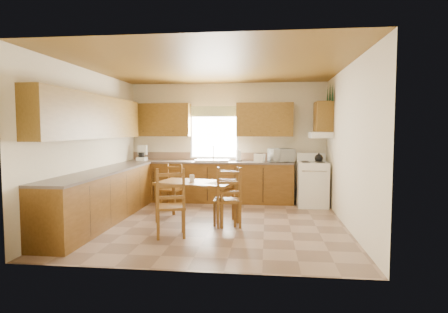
# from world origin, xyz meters

# --- Properties ---
(floor) EXTENTS (4.50, 4.50, 0.00)m
(floor) POSITION_xyz_m (0.00, 0.00, 0.00)
(floor) COLOR #8A6E5B
(floor) RESTS_ON ground
(ceiling) EXTENTS (4.50, 4.50, 0.00)m
(ceiling) POSITION_xyz_m (0.00, 0.00, 2.70)
(ceiling) COLOR brown
(ceiling) RESTS_ON floor
(wall_left) EXTENTS (4.50, 4.50, 0.00)m
(wall_left) POSITION_xyz_m (-2.25, 0.00, 1.35)
(wall_left) COLOR beige
(wall_left) RESTS_ON floor
(wall_right) EXTENTS (4.50, 4.50, 0.00)m
(wall_right) POSITION_xyz_m (2.25, 0.00, 1.35)
(wall_right) COLOR beige
(wall_right) RESTS_ON floor
(wall_back) EXTENTS (4.50, 4.50, 0.00)m
(wall_back) POSITION_xyz_m (0.00, 2.25, 1.35)
(wall_back) COLOR beige
(wall_back) RESTS_ON floor
(wall_front) EXTENTS (4.50, 4.50, 0.00)m
(wall_front) POSITION_xyz_m (0.00, -2.25, 1.35)
(wall_front) COLOR beige
(wall_front) RESTS_ON floor
(lower_cab_back) EXTENTS (3.75, 0.60, 0.88)m
(lower_cab_back) POSITION_xyz_m (-0.38, 1.95, 0.44)
(lower_cab_back) COLOR brown
(lower_cab_back) RESTS_ON floor
(lower_cab_left) EXTENTS (0.60, 3.60, 0.88)m
(lower_cab_left) POSITION_xyz_m (-1.95, -0.15, 0.44)
(lower_cab_left) COLOR brown
(lower_cab_left) RESTS_ON floor
(counter_back) EXTENTS (3.75, 0.63, 0.04)m
(counter_back) POSITION_xyz_m (-0.38, 1.95, 0.90)
(counter_back) COLOR brown
(counter_back) RESTS_ON lower_cab_back
(counter_left) EXTENTS (0.63, 3.60, 0.04)m
(counter_left) POSITION_xyz_m (-1.95, -0.15, 0.90)
(counter_left) COLOR brown
(counter_left) RESTS_ON lower_cab_left
(backsplash) EXTENTS (3.75, 0.01, 0.18)m
(backsplash) POSITION_xyz_m (-0.38, 2.24, 1.01)
(backsplash) COLOR #917057
(backsplash) RESTS_ON counter_back
(upper_cab_back_left) EXTENTS (1.41, 0.33, 0.75)m
(upper_cab_back_left) POSITION_xyz_m (-1.55, 2.08, 1.85)
(upper_cab_back_left) COLOR brown
(upper_cab_back_left) RESTS_ON wall_back
(upper_cab_back_right) EXTENTS (1.25, 0.33, 0.75)m
(upper_cab_back_right) POSITION_xyz_m (0.86, 2.08, 1.85)
(upper_cab_back_right) COLOR brown
(upper_cab_back_right) RESTS_ON wall_back
(upper_cab_left) EXTENTS (0.33, 3.60, 0.75)m
(upper_cab_left) POSITION_xyz_m (-2.08, -0.15, 1.85)
(upper_cab_left) COLOR brown
(upper_cab_left) RESTS_ON wall_left
(upper_cab_stove) EXTENTS (0.33, 0.62, 0.62)m
(upper_cab_stove) POSITION_xyz_m (2.08, 1.65, 1.90)
(upper_cab_stove) COLOR brown
(upper_cab_stove) RESTS_ON wall_right
(range_hood) EXTENTS (0.44, 0.62, 0.12)m
(range_hood) POSITION_xyz_m (2.03, 1.65, 1.52)
(range_hood) COLOR white
(range_hood) RESTS_ON wall_right
(window_frame) EXTENTS (1.13, 0.02, 1.18)m
(window_frame) POSITION_xyz_m (-0.30, 2.22, 1.55)
(window_frame) COLOR white
(window_frame) RESTS_ON wall_back
(window_pane) EXTENTS (1.05, 0.01, 1.10)m
(window_pane) POSITION_xyz_m (-0.30, 2.21, 1.55)
(window_pane) COLOR white
(window_pane) RESTS_ON wall_back
(window_valance) EXTENTS (1.19, 0.01, 0.24)m
(window_valance) POSITION_xyz_m (-0.30, 2.19, 2.05)
(window_valance) COLOR #587641
(window_valance) RESTS_ON wall_back
(sink_basin) EXTENTS (0.75, 0.45, 0.04)m
(sink_basin) POSITION_xyz_m (-0.30, 1.95, 0.94)
(sink_basin) COLOR silver
(sink_basin) RESTS_ON counter_back
(pine_decal_a) EXTENTS (0.22, 0.22, 0.36)m
(pine_decal_a) POSITION_xyz_m (2.21, 1.33, 2.38)
(pine_decal_a) COLOR #153920
(pine_decal_a) RESTS_ON wall_right
(pine_decal_b) EXTENTS (0.22, 0.22, 0.36)m
(pine_decal_b) POSITION_xyz_m (2.21, 1.65, 2.42)
(pine_decal_b) COLOR #153920
(pine_decal_b) RESTS_ON wall_right
(pine_decal_c) EXTENTS (0.22, 0.22, 0.36)m
(pine_decal_c) POSITION_xyz_m (2.21, 1.97, 2.38)
(pine_decal_c) COLOR #153920
(pine_decal_c) RESTS_ON wall_right
(stove) EXTENTS (0.63, 0.65, 0.93)m
(stove) POSITION_xyz_m (1.88, 1.67, 0.46)
(stove) COLOR white
(stove) RESTS_ON floor
(coffeemaker) EXTENTS (0.23, 0.26, 0.34)m
(coffeemaker) POSITION_xyz_m (-1.95, 1.94, 1.09)
(coffeemaker) COLOR white
(coffeemaker) RESTS_ON counter_back
(paper_towel) EXTENTS (0.14, 0.14, 0.26)m
(paper_towel) POSITION_xyz_m (0.28, 2.00, 1.05)
(paper_towel) COLOR white
(paper_towel) RESTS_ON counter_back
(toaster) EXTENTS (0.26, 0.20, 0.18)m
(toaster) POSITION_xyz_m (0.76, 1.86, 1.01)
(toaster) COLOR white
(toaster) RESTS_ON counter_back
(microwave) EXTENTS (0.58, 0.51, 0.29)m
(microwave) POSITION_xyz_m (1.24, 1.95, 1.07)
(microwave) COLOR white
(microwave) RESTS_ON counter_back
(dining_table) EXTENTS (1.46, 1.03, 0.71)m
(dining_table) POSITION_xyz_m (-0.34, 0.11, 0.36)
(dining_table) COLOR brown
(dining_table) RESTS_ON floor
(chair_near_left) EXTENTS (0.54, 0.53, 1.06)m
(chair_near_left) POSITION_xyz_m (-0.54, -0.86, 0.53)
(chair_near_left) COLOR brown
(chair_near_left) RESTS_ON floor
(chair_near_right) EXTENTS (0.49, 0.47, 1.01)m
(chair_near_right) POSITION_xyz_m (0.28, -0.16, 0.50)
(chair_near_right) COLOR brown
(chair_near_right) RESTS_ON floor
(chair_far_left) EXTENTS (0.45, 0.44, 0.90)m
(chair_far_left) POSITION_xyz_m (-1.05, 1.13, 0.45)
(chair_far_left) COLOR brown
(chair_far_left) RESTS_ON floor
(chair_far_right) EXTENTS (0.42, 0.40, 0.97)m
(chair_far_right) POSITION_xyz_m (0.23, -0.05, 0.49)
(chair_far_right) COLOR brown
(chair_far_right) RESTS_ON floor
(table_paper) EXTENTS (0.29, 0.33, 0.00)m
(table_paper) POSITION_xyz_m (0.03, -0.01, 0.71)
(table_paper) COLOR white
(table_paper) RESTS_ON dining_table
(table_card) EXTENTS (0.09, 0.06, 0.12)m
(table_card) POSITION_xyz_m (-0.40, 0.13, 0.77)
(table_card) COLOR white
(table_card) RESTS_ON dining_table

